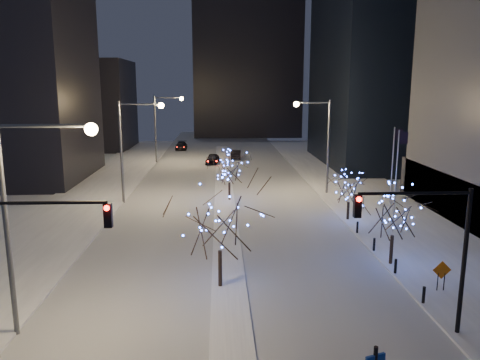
{
  "coord_description": "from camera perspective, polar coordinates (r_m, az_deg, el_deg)",
  "views": [
    {
      "loc": [
        -0.49,
        -18.44,
        11.38
      ],
      "look_at": [
        0.93,
        13.21,
        5.0
      ],
      "focal_mm": 35.0,
      "sensor_mm": 36.0,
      "label": 1
    }
  ],
  "objects": [
    {
      "name": "ground",
      "position": [
        21.67,
        -0.95,
        -20.29
      ],
      "size": [
        160.0,
        160.0,
        0.0
      ],
      "primitive_type": "plane",
      "color": "white",
      "rests_on": "ground"
    },
    {
      "name": "road",
      "position": [
        54.63,
        -2.0,
        -0.64
      ],
      "size": [
        20.0,
        130.0,
        0.02
      ],
      "primitive_type": "cube",
      "color": "#B0B6C0",
      "rests_on": "ground"
    },
    {
      "name": "median",
      "position": [
        49.74,
        -1.94,
        -1.76
      ],
      "size": [
        2.0,
        80.0,
        0.15
      ],
      "primitive_type": "cube",
      "color": "white",
      "rests_on": "ground"
    },
    {
      "name": "east_sidewalk",
      "position": [
        42.95,
        18.73,
        -4.49
      ],
      "size": [
        10.0,
        90.0,
        0.15
      ],
      "primitive_type": "cube",
      "color": "white",
      "rests_on": "ground"
    },
    {
      "name": "west_sidewalk",
      "position": [
        42.28,
        -21.18,
        -4.92
      ],
      "size": [
        8.0,
        90.0,
        0.15
      ],
      "primitive_type": "cube",
      "color": "white",
      "rests_on": "ground"
    },
    {
      "name": "filler_west_far",
      "position": [
        92.1,
        -18.87,
        8.68
      ],
      "size": [
        18.0,
        16.0,
        16.0
      ],
      "primitive_type": "cube",
      "color": "black",
      "rests_on": "ground"
    },
    {
      "name": "horizon_block",
      "position": [
        111.05,
        0.82,
        16.35
      ],
      "size": [
        24.0,
        14.0,
        42.0
      ],
      "primitive_type": "cube",
      "color": "black",
      "rests_on": "ground"
    },
    {
      "name": "street_lamp_w_near",
      "position": [
        22.65,
        -24.42,
        -2.09
      ],
      "size": [
        4.4,
        0.56,
        10.0
      ],
      "color": "#595E66",
      "rests_on": "ground"
    },
    {
      "name": "street_lamp_w_mid",
      "position": [
        46.47,
        -13.08,
        5.06
      ],
      "size": [
        4.4,
        0.56,
        10.0
      ],
      "color": "#595E66",
      "rests_on": "ground"
    },
    {
      "name": "street_lamp_w_far",
      "position": [
        71.11,
        -9.46,
        7.29
      ],
      "size": [
        4.4,
        0.56,
        10.0
      ],
      "color": "#595E66",
      "rests_on": "ground"
    },
    {
      "name": "street_lamp_east",
      "position": [
        49.82,
        9.74,
        5.54
      ],
      "size": [
        3.9,
        0.56,
        10.0
      ],
      "color": "#595E66",
      "rests_on": "ground"
    },
    {
      "name": "traffic_signal_west",
      "position": [
        21.14,
        -24.76,
        -7.95
      ],
      "size": [
        5.26,
        0.43,
        7.0
      ],
      "color": "black",
      "rests_on": "ground"
    },
    {
      "name": "traffic_signal_east",
      "position": [
        22.59,
        22.39,
        -6.54
      ],
      "size": [
        5.26,
        0.43,
        7.0
      ],
      "color": "black",
      "rests_on": "ground"
    },
    {
      "name": "flagpoles",
      "position": [
        38.84,
        18.37,
        1.05
      ],
      "size": [
        1.35,
        2.6,
        8.0
      ],
      "color": "silver",
      "rests_on": "east_sidewalk"
    },
    {
      "name": "bollards",
      "position": [
        32.23,
        17.16,
        -8.68
      ],
      "size": [
        0.16,
        12.16,
        0.9
      ],
      "color": "black",
      "rests_on": "east_sidewalk"
    },
    {
      "name": "car_near",
      "position": [
        69.72,
        -3.37,
        2.59
      ],
      "size": [
        2.3,
        4.56,
        1.49
      ],
      "primitive_type": "imported",
      "rotation": [
        0.0,
        0.0,
        -0.13
      ],
      "color": "black",
      "rests_on": "ground"
    },
    {
      "name": "car_mid",
      "position": [
        74.55,
        -0.49,
        3.16
      ],
      "size": [
        1.81,
        4.44,
        1.43
      ],
      "primitive_type": "imported",
      "rotation": [
        0.0,
        0.0,
        3.07
      ],
      "color": "black",
      "rests_on": "ground"
    },
    {
      "name": "car_far",
      "position": [
        85.79,
        -7.16,
        4.15
      ],
      "size": [
        2.06,
        4.94,
        1.43
      ],
      "primitive_type": "imported",
      "rotation": [
        0.0,
        0.0,
        0.01
      ],
      "color": "black",
      "rests_on": "ground"
    },
    {
      "name": "holiday_tree_median_near",
      "position": [
        26.08,
        -2.5,
        -4.57
      ],
      "size": [
        6.51,
        6.51,
        6.41
      ],
      "color": "black",
      "rests_on": "median"
    },
    {
      "name": "holiday_tree_median_far",
      "position": [
        46.49,
        -1.31,
        1.46
      ],
      "size": [
        5.06,
        5.06,
        4.99
      ],
      "color": "black",
      "rests_on": "median"
    },
    {
      "name": "holiday_tree_plaza_near",
      "position": [
        31.09,
        18.26,
        -3.59
      ],
      "size": [
        5.1,
        5.1,
        5.47
      ],
      "color": "black",
      "rests_on": "east_sidewalk"
    },
    {
      "name": "holiday_tree_plaza_far",
      "position": [
        40.71,
        13.15,
        -0.95
      ],
      "size": [
        3.61,
        3.61,
        4.24
      ],
      "color": "black",
      "rests_on": "east_sidewalk"
    },
    {
      "name": "construction_sign",
      "position": [
        28.75,
        23.37,
        -10.34
      ],
      "size": [
        1.05,
        0.06,
        1.74
      ],
      "rotation": [
        0.0,
        0.0,
        -0.0
      ],
      "color": "black",
      "rests_on": "east_sidewalk"
    }
  ]
}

